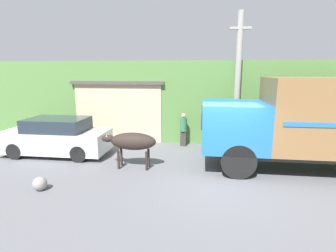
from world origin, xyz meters
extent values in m
plane|color=slate|center=(0.00, 0.00, 0.00)|extent=(60.00, 60.00, 0.00)
cube|color=#568442|center=(0.00, 7.23, 1.99)|extent=(32.00, 6.20, 3.98)
cube|color=#C6B793|center=(-4.83, 5.27, 1.43)|extent=(4.37, 2.40, 2.85)
cube|color=#4C4742|center=(-4.83, 5.27, 2.93)|extent=(4.67, 2.70, 0.16)
cube|color=#2D2D2D|center=(3.01, 1.12, 0.67)|extent=(6.75, 1.97, 0.18)
cube|color=#236BB2|center=(0.44, 1.12, 1.58)|extent=(2.20, 2.46, 1.64)
cube|color=#232D38|center=(-0.68, 1.12, 1.87)|extent=(0.04, 2.09, 0.57)
cylinder|color=black|center=(0.55, 0.17, 0.58)|extent=(1.16, 0.54, 1.16)
ellipsoid|color=#2D231E|center=(-3.11, 0.51, 1.01)|extent=(1.67, 0.63, 0.63)
ellipsoid|color=#2D231E|center=(-4.06, 0.51, 1.09)|extent=(0.47, 0.28, 0.28)
cone|color=#B7AD93|center=(-4.06, 0.40, 1.22)|extent=(0.06, 0.06, 0.11)
cone|color=#B7AD93|center=(-4.06, 0.62, 1.22)|extent=(0.06, 0.06, 0.11)
cylinder|color=#2D231E|center=(-3.63, 0.33, 0.34)|extent=(0.09, 0.09, 0.69)
cylinder|color=#2D231E|center=(-3.63, 0.68, 0.34)|extent=(0.09, 0.09, 0.69)
cylinder|color=#2D231E|center=(-2.59, 0.33, 0.34)|extent=(0.09, 0.09, 0.69)
cylinder|color=#2D231E|center=(-2.59, 0.68, 0.34)|extent=(0.09, 0.09, 0.69)
cube|color=silver|center=(-6.75, 1.61, 0.61)|extent=(4.38, 1.74, 0.87)
cube|color=#232D38|center=(-6.64, 1.61, 1.31)|extent=(2.41, 1.60, 0.53)
cylinder|color=black|center=(-8.11, 0.88, 0.33)|extent=(0.66, 0.28, 0.66)
cylinder|color=black|center=(-5.40, 0.88, 0.33)|extent=(0.66, 0.28, 0.66)
cube|color=#38332D|center=(-1.52, 3.63, 0.36)|extent=(0.29, 0.21, 0.72)
cylinder|color=#33724C|center=(-1.52, 3.63, 1.04)|extent=(0.36, 0.36, 0.63)
sphere|color=#DBB28E|center=(-1.52, 3.63, 1.46)|extent=(0.21, 0.21, 0.21)
cylinder|color=#9E998E|center=(0.86, 3.81, 3.01)|extent=(0.27, 0.27, 6.02)
cube|color=#9E998E|center=(0.86, 3.81, 5.29)|extent=(0.90, 0.22, 0.10)
sphere|color=gray|center=(-5.41, -1.66, 0.21)|extent=(0.41, 0.41, 0.41)
camera|label=1|loc=(-0.69, -8.36, 3.47)|focal=28.00mm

